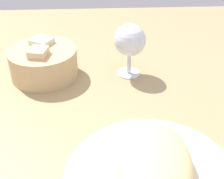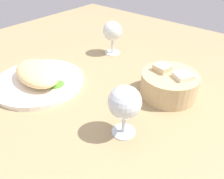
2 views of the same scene
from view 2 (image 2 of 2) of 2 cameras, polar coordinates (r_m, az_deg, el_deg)
The scene contains 7 objects.
ground_plane at distance 74.58cm, azimuth -4.00°, elevation 1.41°, with size 140.00×140.00×2.00cm, color tan.
plate at distance 75.94cm, azimuth -17.70°, elevation 1.87°, with size 27.97×27.97×1.40cm, color white.
omelette at distance 74.35cm, azimuth -18.13°, elevation 3.96°, with size 18.89×11.47×5.02cm, color #F1C887.
lettuce_garnish at distance 71.35cm, azimuth -13.91°, elevation 1.77°, with size 5.18×5.18×1.63cm, color #4C8E2A.
bread_basket at distance 67.73cm, azimuth 14.10°, elevation 1.32°, with size 16.18×16.18×8.64cm.
wine_glass_near at distance 50.28cm, azimuth 3.16°, elevation -3.51°, with size 7.66×7.66×12.90cm.
wine_glass_far at distance 89.18cm, azimuth 0.12°, elevation 14.05°, with size 7.32×7.32×12.69cm.
Camera 2 is at (44.44, -44.14, 39.48)cm, focal length 36.72 mm.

